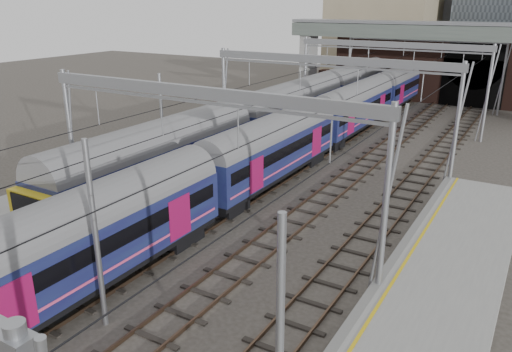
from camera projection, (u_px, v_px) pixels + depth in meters
The scene contains 7 objects.
tracks at pixel (275, 205), 28.78m from camera, with size 14.40×80.00×0.22m.
overhead_line at pixel (325, 77), 31.89m from camera, with size 16.80×80.00×8.00m.
retaining_wall at pixel (442, 65), 56.68m from camera, with size 28.00×2.75×9.00m.
overbridge at pixel (419, 41), 51.57m from camera, with size 28.00×3.00×9.25m.
train_main at pixel (319, 125), 37.53m from camera, with size 2.58×59.67×4.51m.
train_second at pixel (289, 110), 41.73m from camera, with size 2.86×49.64×4.90m.
equip_cover_b at pixel (52, 311), 18.88m from camera, with size 0.88×0.62×0.10m, color #174DB3.
Camera 1 is at (12.58, -8.47, 11.13)m, focal length 35.00 mm.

